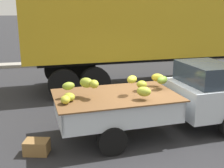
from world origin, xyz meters
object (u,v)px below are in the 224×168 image
Objects in this scene: pickup_truck at (191,95)px; produce_crate at (37,147)px; semi_trailer at (174,21)px; fallen_banana_bunch_near_tailgate at (44,145)px.

pickup_truck is 4.01m from produce_crate.
fallen_banana_bunch_near_tailgate is at bearing -140.03° from semi_trailer.
semi_trailer reaches higher than pickup_truck.
pickup_truck reaches higher than produce_crate.
pickup_truck is 14.19× the size of fallen_banana_bunch_near_tailgate.
semi_trailer reaches higher than produce_crate.
fallen_banana_bunch_near_tailgate is (-5.20, -4.85, -2.45)m from semi_trailer.
semi_trailer is (1.45, 4.45, 1.66)m from pickup_truck.
produce_crate is (-5.35, -5.03, -2.39)m from semi_trailer.
semi_trailer reaches higher than fallen_banana_bunch_near_tailgate.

